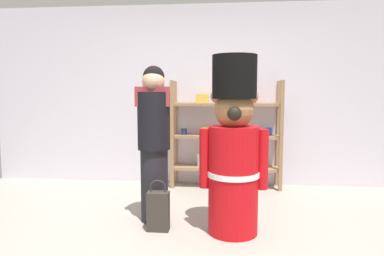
% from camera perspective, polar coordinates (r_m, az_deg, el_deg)
% --- Properties ---
extents(ground_plane, '(6.40, 6.40, 0.00)m').
position_cam_1_polar(ground_plane, '(3.32, -0.55, -18.25)').
color(ground_plane, '#9E9389').
extents(back_wall, '(6.40, 0.12, 2.60)m').
position_cam_1_polar(back_wall, '(5.22, 2.08, 5.25)').
color(back_wall, silver).
rests_on(back_wall, ground_plane).
extents(merchandise_shelf, '(1.54, 0.35, 1.51)m').
position_cam_1_polar(merchandise_shelf, '(5.03, 5.48, -0.90)').
color(merchandise_shelf, '#93704C').
rests_on(merchandise_shelf, ground_plane).
extents(teddy_bear_guard, '(0.65, 0.49, 1.69)m').
position_cam_1_polar(teddy_bear_guard, '(3.38, 6.71, -3.61)').
color(teddy_bear_guard, red).
rests_on(teddy_bear_guard, ground_plane).
extents(person_shopper, '(0.35, 0.34, 1.62)m').
position_cam_1_polar(person_shopper, '(3.69, -6.13, -1.99)').
color(person_shopper, black).
rests_on(person_shopper, ground_plane).
extents(shopping_bag, '(0.21, 0.12, 0.51)m').
position_cam_1_polar(shopping_bag, '(3.57, -5.45, -13.08)').
color(shopping_bag, '#332D28').
rests_on(shopping_bag, ground_plane).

